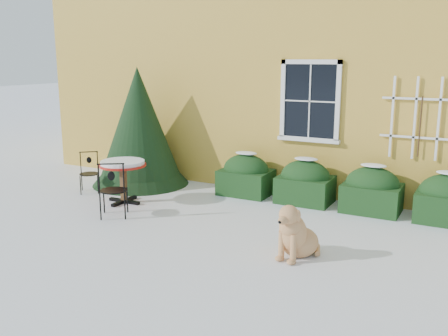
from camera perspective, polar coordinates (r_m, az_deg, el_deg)
The scene contains 8 objects.
ground at distance 8.30m, azimuth -3.27°, elevation -7.40°, with size 80.00×80.00×0.00m, color white.
house at distance 14.26m, azimuth 11.73°, elevation 13.82°, with size 12.40×8.40×6.40m.
hedge_row at distance 9.83m, azimuth 12.85°, elevation -2.09°, with size 4.95×0.80×0.91m.
evergreen_shrub at distance 11.38m, azimuth -9.64°, elevation 3.41°, with size 2.18×2.18×2.63m.
bistro_table at distance 9.98m, azimuth -11.49°, elevation 0.02°, with size 0.92×0.92×0.85m.
patio_chair_near at distance 9.17m, azimuth -12.55°, elevation -2.39°, with size 0.63×0.63×1.03m.
patio_chair_far at distance 11.04m, azimuth -15.15°, elevation -0.47°, with size 0.53×0.53×0.86m.
dog at distance 7.27m, azimuth 8.15°, elevation -7.60°, with size 0.64×0.90×0.85m.
Camera 1 is at (4.07, -6.66, 2.82)m, focal length 40.00 mm.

